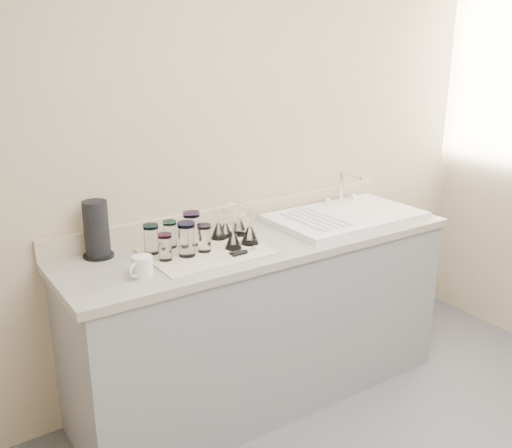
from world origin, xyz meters
TOP-DOWN VIEW (x-y plane):
  - room_envelope at (0.00, 0.00)m, footprint 3.54×3.50m
  - counter_unit at (0.00, 1.20)m, footprint 2.06×0.62m
  - sink_unit at (0.55, 1.20)m, footprint 0.82×0.50m
  - dish_towel at (-0.33, 1.18)m, footprint 0.55×0.42m
  - tumbler_teal at (-0.56, 1.29)m, footprint 0.07×0.07m
  - tumbler_cyan at (-0.45, 1.32)m, footprint 0.07×0.07m
  - tumbler_purple at (-0.35, 1.29)m, footprint 0.08×0.08m
  - tumbler_magenta at (-0.54, 1.18)m, footprint 0.06×0.06m
  - tumbler_blue at (-0.44, 1.17)m, footprint 0.08×0.08m
  - tumbler_lavender at (-0.34, 1.18)m, footprint 0.07×0.07m
  - goblet_back_left at (-0.20, 1.30)m, footprint 0.08×0.08m
  - goblet_back_right at (-0.09, 1.29)m, footprint 0.09×0.09m
  - goblet_front_left at (-0.21, 1.14)m, footprint 0.08×0.08m
  - goblet_front_right at (-0.11, 1.15)m, footprint 0.09×0.09m
  - goblet_extra at (-0.16, 1.30)m, footprint 0.07×0.07m
  - can_opener at (-0.21, 1.05)m, footprint 0.13×0.05m
  - white_mug at (-0.70, 1.07)m, footprint 0.13×0.12m
  - paper_towel_roll at (-0.77, 1.40)m, footprint 0.14×0.14m

SIDE VIEW (x-z plane):
  - counter_unit at x=0.00m, z-range 0.00..0.90m
  - dish_towel at x=-0.33m, z-range 0.90..0.91m
  - can_opener at x=-0.21m, z-range 0.91..0.92m
  - sink_unit at x=0.55m, z-range 0.81..1.03m
  - white_mug at x=-0.70m, z-range 0.90..0.99m
  - goblet_extra at x=-0.16m, z-range 0.89..1.02m
  - goblet_back_left at x=-0.20m, z-range 0.88..1.03m
  - goblet_front_left at x=-0.21m, z-range 0.88..1.03m
  - goblet_front_right at x=-0.11m, z-range 0.88..1.04m
  - goblet_back_right at x=-0.09m, z-range 0.88..1.04m
  - tumbler_magenta at x=-0.54m, z-range 0.91..1.03m
  - tumbler_cyan at x=-0.45m, z-range 0.91..1.04m
  - tumbler_lavender at x=-0.34m, z-range 0.91..1.04m
  - tumbler_teal at x=-0.56m, z-range 0.91..1.05m
  - tumbler_blue at x=-0.44m, z-range 0.91..1.07m
  - tumbler_purple at x=-0.35m, z-range 0.91..1.07m
  - paper_towel_roll at x=-0.77m, z-range 0.90..1.16m
  - room_envelope at x=0.00m, z-range 0.30..2.82m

